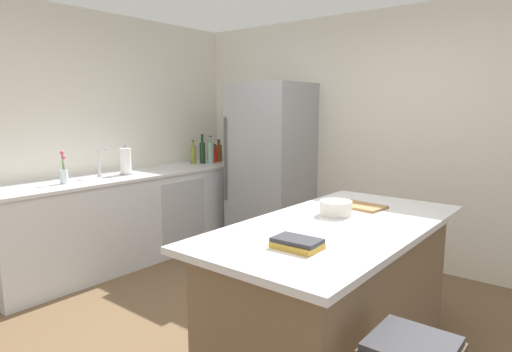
{
  "coord_description": "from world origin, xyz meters",
  "views": [
    {
      "loc": [
        1.78,
        -2.13,
        1.62
      ],
      "look_at": [
        -0.67,
        0.91,
        1.0
      ],
      "focal_mm": 30.47,
      "sensor_mm": 36.0,
      "label": 1
    }
  ],
  "objects_px": {
    "cutting_board": "(360,206)",
    "syrup_bottle": "(230,154)",
    "mixing_bowl": "(336,208)",
    "gin_bottle": "(211,152)",
    "sink_faucet": "(100,161)",
    "flower_vase": "(64,173)",
    "hot_sauce_bottle": "(215,155)",
    "whiskey_bottle": "(219,152)",
    "kitchen_island": "(335,292)",
    "refrigerator": "(271,166)",
    "cookbook_stack": "(297,243)",
    "olive_oil_bottle": "(193,154)",
    "wine_bottle": "(202,152)",
    "paper_towel_roll": "(126,162)"
  },
  "relations": [
    {
      "from": "syrup_bottle",
      "to": "paper_towel_roll",
      "type": "bearing_deg",
      "value": -92.89
    },
    {
      "from": "whiskey_bottle",
      "to": "mixing_bowl",
      "type": "distance_m",
      "value": 2.94
    },
    {
      "from": "syrup_bottle",
      "to": "cutting_board",
      "type": "bearing_deg",
      "value": -27.92
    },
    {
      "from": "kitchen_island",
      "to": "gin_bottle",
      "type": "height_order",
      "value": "gin_bottle"
    },
    {
      "from": "kitchen_island",
      "to": "paper_towel_roll",
      "type": "bearing_deg",
      "value": 173.97
    },
    {
      "from": "refrigerator",
      "to": "gin_bottle",
      "type": "distance_m",
      "value": 0.87
    },
    {
      "from": "syrup_bottle",
      "to": "cutting_board",
      "type": "relative_size",
      "value": 0.62
    },
    {
      "from": "whiskey_bottle",
      "to": "mixing_bowl",
      "type": "relative_size",
      "value": 1.3
    },
    {
      "from": "flower_vase",
      "to": "cookbook_stack",
      "type": "distance_m",
      "value": 2.65
    },
    {
      "from": "mixing_bowl",
      "to": "gin_bottle",
      "type": "bearing_deg",
      "value": 151.83
    },
    {
      "from": "whiskey_bottle",
      "to": "cookbook_stack",
      "type": "distance_m",
      "value": 3.51
    },
    {
      "from": "hot_sauce_bottle",
      "to": "cutting_board",
      "type": "bearing_deg",
      "value": -23.67
    },
    {
      "from": "kitchen_island",
      "to": "cookbook_stack",
      "type": "bearing_deg",
      "value": -82.64
    },
    {
      "from": "gin_bottle",
      "to": "refrigerator",
      "type": "bearing_deg",
      "value": 8.51
    },
    {
      "from": "gin_bottle",
      "to": "flower_vase",
      "type": "bearing_deg",
      "value": -89.67
    },
    {
      "from": "sink_faucet",
      "to": "wine_bottle",
      "type": "bearing_deg",
      "value": 89.1
    },
    {
      "from": "sink_faucet",
      "to": "flower_vase",
      "type": "distance_m",
      "value": 0.43
    },
    {
      "from": "gin_bottle",
      "to": "wine_bottle",
      "type": "height_order",
      "value": "wine_bottle"
    },
    {
      "from": "cookbook_stack",
      "to": "gin_bottle",
      "type": "bearing_deg",
      "value": 142.18
    },
    {
      "from": "whiskey_bottle",
      "to": "hot_sauce_bottle",
      "type": "bearing_deg",
      "value": -76.43
    },
    {
      "from": "hot_sauce_bottle",
      "to": "cutting_board",
      "type": "height_order",
      "value": "hot_sauce_bottle"
    },
    {
      "from": "hot_sauce_bottle",
      "to": "whiskey_bottle",
      "type": "bearing_deg",
      "value": 103.57
    },
    {
      "from": "sink_faucet",
      "to": "cookbook_stack",
      "type": "height_order",
      "value": "sink_faucet"
    },
    {
      "from": "syrup_bottle",
      "to": "cutting_board",
      "type": "distance_m",
      "value": 2.76
    },
    {
      "from": "cutting_board",
      "to": "syrup_bottle",
      "type": "bearing_deg",
      "value": 152.08
    },
    {
      "from": "olive_oil_bottle",
      "to": "kitchen_island",
      "type": "bearing_deg",
      "value": -25.87
    },
    {
      "from": "kitchen_island",
      "to": "cutting_board",
      "type": "height_order",
      "value": "cutting_board"
    },
    {
      "from": "kitchen_island",
      "to": "wine_bottle",
      "type": "relative_size",
      "value": 5.46
    },
    {
      "from": "flower_vase",
      "to": "wine_bottle",
      "type": "distance_m",
      "value": 1.82
    },
    {
      "from": "wine_bottle",
      "to": "cutting_board",
      "type": "relative_size",
      "value": 1.01
    },
    {
      "from": "mixing_bowl",
      "to": "cutting_board",
      "type": "height_order",
      "value": "mixing_bowl"
    },
    {
      "from": "syrup_bottle",
      "to": "cookbook_stack",
      "type": "bearing_deg",
      "value": -42.12
    },
    {
      "from": "syrup_bottle",
      "to": "whiskey_bottle",
      "type": "xyz_separation_m",
      "value": [
        -0.1,
        -0.1,
        0.03
      ]
    },
    {
      "from": "olive_oil_bottle",
      "to": "wine_bottle",
      "type": "bearing_deg",
      "value": 63.87
    },
    {
      "from": "sink_faucet",
      "to": "mixing_bowl",
      "type": "distance_m",
      "value": 2.56
    },
    {
      "from": "refrigerator",
      "to": "flower_vase",
      "type": "bearing_deg",
      "value": -112.44
    },
    {
      "from": "whiskey_bottle",
      "to": "cutting_board",
      "type": "height_order",
      "value": "whiskey_bottle"
    },
    {
      "from": "sink_faucet",
      "to": "gin_bottle",
      "type": "distance_m",
      "value": 1.48
    },
    {
      "from": "flower_vase",
      "to": "cookbook_stack",
      "type": "height_order",
      "value": "flower_vase"
    },
    {
      "from": "refrigerator",
      "to": "cookbook_stack",
      "type": "xyz_separation_m",
      "value": [
        1.81,
        -2.19,
        -0.01
      ]
    },
    {
      "from": "paper_towel_roll",
      "to": "hot_sauce_bottle",
      "type": "relative_size",
      "value": 1.36
    },
    {
      "from": "refrigerator",
      "to": "paper_towel_roll",
      "type": "xyz_separation_m",
      "value": [
        -0.87,
        -1.35,
        0.12
      ]
    },
    {
      "from": "wine_bottle",
      "to": "mixing_bowl",
      "type": "relative_size",
      "value": 1.68
    },
    {
      "from": "hot_sauce_bottle",
      "to": "gin_bottle",
      "type": "height_order",
      "value": "gin_bottle"
    },
    {
      "from": "kitchen_island",
      "to": "olive_oil_bottle",
      "type": "distance_m",
      "value": 3.05
    },
    {
      "from": "sink_faucet",
      "to": "gin_bottle",
      "type": "height_order",
      "value": "gin_bottle"
    },
    {
      "from": "wine_bottle",
      "to": "gin_bottle",
      "type": "bearing_deg",
      "value": 56.4
    },
    {
      "from": "flower_vase",
      "to": "cookbook_stack",
      "type": "xyz_separation_m",
      "value": [
        2.64,
        -0.16,
        -0.1
      ]
    },
    {
      "from": "sink_faucet",
      "to": "gin_bottle",
      "type": "xyz_separation_m",
      "value": [
        0.08,
        1.48,
        -0.02
      ]
    },
    {
      "from": "refrigerator",
      "to": "kitchen_island",
      "type": "bearing_deg",
      "value": -43.13
    }
  ]
}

